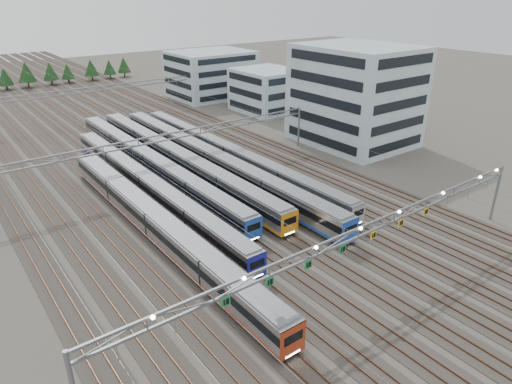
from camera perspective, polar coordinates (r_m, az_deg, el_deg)
ground at (r=50.10m, az=11.91°, el=-12.29°), size 400.00×400.00×0.00m
track_bed at (r=132.33m, az=-22.50°, el=10.21°), size 54.00×260.00×5.42m
train_a at (r=59.27m, az=-12.44°, el=-3.84°), size 2.80×53.14×3.65m
train_b at (r=71.15m, az=-13.39°, el=0.82°), size 2.59×55.56×3.37m
train_c at (r=80.21m, az=-13.05°, el=3.61°), size 2.71×59.57×3.53m
train_d at (r=80.97m, az=-9.83°, el=4.14°), size 2.83×60.48×3.68m
train_e at (r=79.64m, az=-5.60°, el=4.05°), size 2.85×64.49×3.71m
train_f at (r=82.80m, az=-3.32°, el=4.78°), size 2.57×61.19×3.33m
gantry_near at (r=46.21m, az=12.73°, el=-5.28°), size 56.36×0.61×8.08m
gantry_mid at (r=76.23m, az=-10.55°, el=6.23°), size 56.36×0.36×8.00m
gantry_far at (r=117.15m, az=-20.83°, el=11.33°), size 56.36×0.36×8.00m
depot_bldg_south at (r=95.25m, az=12.30°, el=11.71°), size 18.00×22.00×19.35m
depot_bldg_mid at (r=119.93m, az=1.41°, el=12.59°), size 14.00×16.00×10.58m
depot_bldg_north at (r=137.41m, az=-5.63°, el=14.46°), size 22.00×18.00×12.88m
treeline at (r=165.70m, az=-28.64°, el=12.61°), size 81.20×5.60×7.02m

